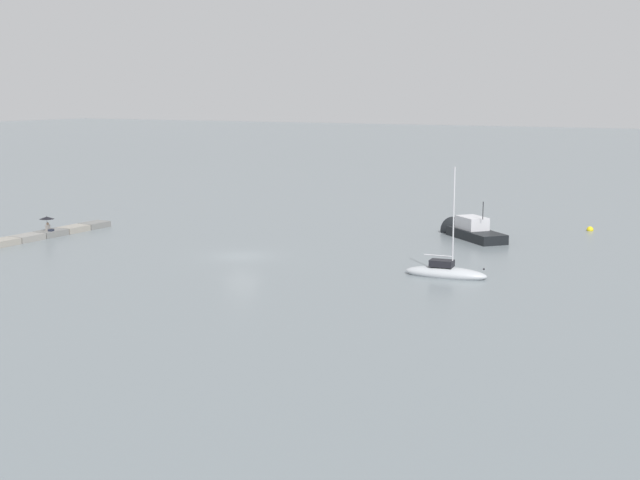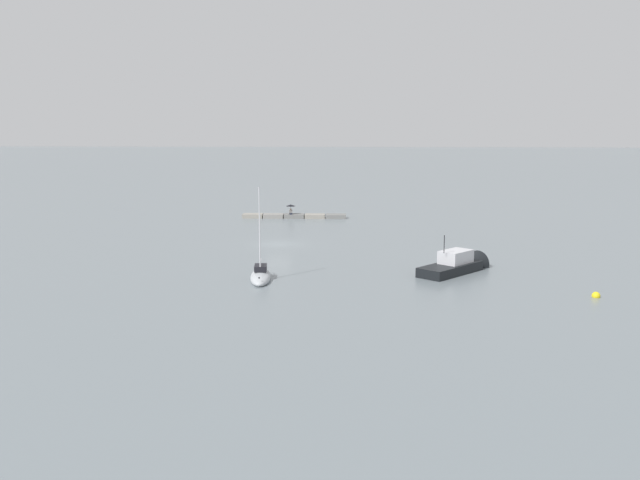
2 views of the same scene
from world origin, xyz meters
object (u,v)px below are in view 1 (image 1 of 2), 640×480
Objects in this scene: person_seated_grey_left at (49,228)px; motorboat_black_near at (469,232)px; umbrella_open_black at (47,218)px; sailboat_grey_near at (445,273)px; mooring_buoy_far at (590,230)px.

person_seated_grey_left is 34.92m from motorboat_black_near.
umbrella_open_black is 0.17× the size of sailboat_grey_near.
person_seated_grey_left is 46.17m from mooring_buoy_far.
person_seated_grey_left is 0.86m from umbrella_open_black.
mooring_buoy_far is (-24.04, 4.45, -0.17)m from sailboat_grey_near.
umbrella_open_black is 34.73m from sailboat_grey_near.
person_seated_grey_left is at bearing 159.57° from motorboat_black_near.
motorboat_black_near is (-16.38, 30.99, -1.18)m from umbrella_open_black.
motorboat_black_near reaches higher than person_seated_grey_left.
umbrella_open_black is at bearing -93.52° from person_seated_grey_left.
sailboat_grey_near is 16.13m from motorboat_black_near.
sailboat_grey_near is 1.08× the size of motorboat_black_near.
umbrella_open_black is 46.32m from mooring_buoy_far.
sailboat_grey_near is (-0.68, 34.69, -1.34)m from umbrella_open_black.
mooring_buoy_far is at bearing 122.27° from umbrella_open_black.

